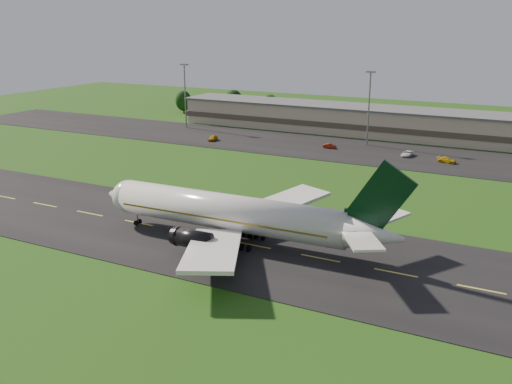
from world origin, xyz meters
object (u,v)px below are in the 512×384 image
at_px(light_mast_centre, 369,99).
at_px(service_vehicle_d, 447,160).
at_px(airliner, 233,214).
at_px(service_vehicle_c, 407,154).
at_px(service_vehicle_a, 213,138).
at_px(service_vehicle_b, 330,146).
at_px(light_mast_west, 185,88).
at_px(terminal, 388,123).

xyz_separation_m(light_mast_centre, service_vehicle_d, (23.33, -11.19, -11.97)).
distance_m(airliner, light_mast_centre, 80.42).
bearing_deg(service_vehicle_c, light_mast_centre, 152.49).
bearing_deg(service_vehicle_d, service_vehicle_c, 89.96).
bearing_deg(service_vehicle_a, service_vehicle_d, -7.68).
bearing_deg(airliner, service_vehicle_b, 96.60).
relative_size(service_vehicle_a, service_vehicle_c, 0.89).
bearing_deg(light_mast_west, light_mast_centre, 0.00).
xyz_separation_m(terminal, service_vehicle_a, (-42.71, -30.32, -3.16)).
relative_size(service_vehicle_b, service_vehicle_d, 0.79).
bearing_deg(light_mast_west, airliner, -51.98).
xyz_separation_m(terminal, light_mast_centre, (-1.40, -16.18, 8.75)).
relative_size(light_mast_centre, service_vehicle_b, 5.61).
xyz_separation_m(light_mast_centre, service_vehicle_c, (13.13, -8.46, -11.97)).
bearing_deg(service_vehicle_b, light_mast_centre, -43.26).
bearing_deg(service_vehicle_a, service_vehicle_b, -0.97).
bearing_deg(light_mast_centre, service_vehicle_b, -131.85).
xyz_separation_m(airliner, service_vehicle_d, (20.79, 68.78, -3.89)).
bearing_deg(service_vehicle_b, service_vehicle_c, -90.92).
height_order(airliner, service_vehicle_b, airliner).
relative_size(airliner, service_vehicle_d, 11.16).
bearing_deg(light_mast_west, service_vehicle_c, -6.60).
relative_size(light_mast_centre, service_vehicle_d, 4.43).
relative_size(airliner, service_vehicle_c, 10.66).
xyz_separation_m(service_vehicle_a, service_vehicle_c, (54.44, 5.68, -0.06)).
distance_m(light_mast_west, service_vehicle_d, 84.92).
bearing_deg(light_mast_centre, service_vehicle_c, -32.79).
xyz_separation_m(terminal, service_vehicle_d, (21.92, -27.37, -3.22)).
bearing_deg(service_vehicle_b, service_vehicle_a, 97.91).
relative_size(terminal, service_vehicle_a, 33.79).
distance_m(light_mast_west, service_vehicle_b, 54.33).
bearing_deg(service_vehicle_d, service_vehicle_b, 100.26).
bearing_deg(airliner, terminal, 89.09).
bearing_deg(service_vehicle_c, light_mast_west, 178.68).
relative_size(terminal, service_vehicle_d, 31.56).
height_order(light_mast_west, service_vehicle_b, light_mast_west).
xyz_separation_m(service_vehicle_b, service_vehicle_c, (20.86, 0.18, 0.07)).
bearing_deg(airliner, service_vehicle_a, 122.07).
bearing_deg(light_mast_west, service_vehicle_a, -37.11).
bearing_deg(light_mast_centre, service_vehicle_d, -25.63).
height_order(airliner, light_mast_centre, light_mast_centre).
distance_m(terminal, light_mast_west, 64.10).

